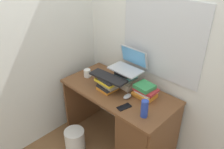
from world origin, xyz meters
TOP-DOWN VIEW (x-y plane):
  - ground_plane at (0.00, 0.00)m, footprint 6.00×6.00m
  - wall_back at (0.00, 0.35)m, footprint 6.00×0.06m
  - wall_left at (-0.76, 0.00)m, footprint 0.05×6.00m
  - desk at (0.31, -0.02)m, footprint 1.25×0.61m
  - book_stack_tall at (-0.01, 0.12)m, footprint 0.24×0.20m
  - book_stack_keyboard_riser at (-0.09, -0.07)m, footprint 0.24×0.19m
  - book_stack_side at (0.27, 0.10)m, footprint 0.23×0.19m
  - laptop at (-0.01, 0.17)m, footprint 0.34×0.26m
  - keyboard at (-0.08, -0.07)m, footprint 0.43×0.17m
  - computer_mouse at (0.16, -0.04)m, footprint 0.06×0.10m
  - mug at (-0.45, -0.04)m, footprint 0.12×0.08m
  - water_bottle at (0.45, -0.15)m, footprint 0.07×0.07m
  - cell_phone at (0.24, -0.18)m, footprint 0.10×0.15m
  - wastebasket at (-0.29, -0.42)m, footprint 0.23×0.23m

SIDE VIEW (x-z plane):
  - ground_plane at x=0.00m, z-range 0.00..0.00m
  - wastebasket at x=-0.29m, z-range 0.00..0.26m
  - desk at x=0.31m, z-range 0.03..0.79m
  - cell_phone at x=0.24m, z-range 0.76..0.77m
  - computer_mouse at x=0.16m, z-range 0.76..0.79m
  - mug at x=-0.45m, z-range 0.76..0.85m
  - book_stack_side at x=0.27m, z-range 0.76..0.89m
  - book_stack_keyboard_riser at x=-0.09m, z-range 0.76..0.90m
  - water_bottle at x=0.45m, z-range 0.76..0.93m
  - book_stack_tall at x=-0.01m, z-range 0.75..0.95m
  - keyboard at x=-0.08m, z-range 0.90..0.92m
  - laptop at x=-0.01m, z-range 0.90..1.11m
  - wall_left at x=-0.76m, z-range 0.00..2.60m
  - wall_back at x=0.00m, z-range 0.00..2.60m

